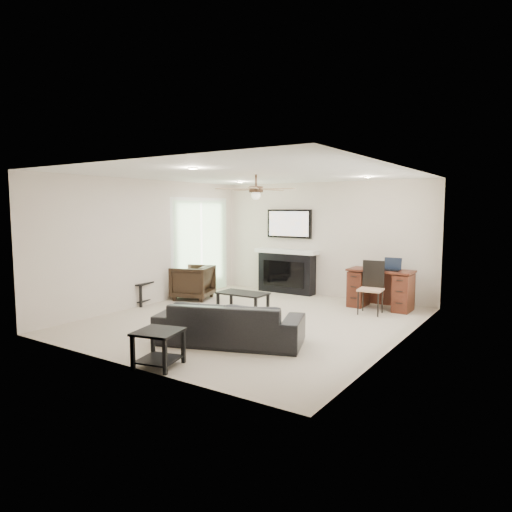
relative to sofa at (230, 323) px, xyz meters
The scene contains 10 objects.
room_shell 1.97m from the sofa, 101.85° to the left, with size 5.50×5.54×2.52m.
sofa is the anchor object (origin of this frame).
armchair 3.37m from the sofa, 140.41° to the left, with size 0.77×0.79×0.72m, color black.
coffee_table 1.84m from the sofa, 119.36° to the left, with size 0.90×0.50×0.40m, color black.
end_table_near 1.26m from the sofa, 96.84° to the right, with size 0.52×0.52×0.45m, color black.
end_table_left 3.34m from the sofa, 160.75° to the left, with size 0.50×0.50×0.45m, color black.
fireplace_unit 4.14m from the sofa, 108.45° to the left, with size 1.52×0.34×1.91m, color black.
desk 3.60m from the sofa, 73.09° to the left, with size 1.22×0.56×0.76m, color #3B150E.
desk_chair 3.08m from the sofa, 70.11° to the left, with size 0.42×0.44×0.97m, color black.
laptop 3.69m from the sofa, 69.99° to the left, with size 0.33×0.24×0.23m, color black.
Camera 1 is at (4.32, -6.40, 1.93)m, focal length 32.00 mm.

